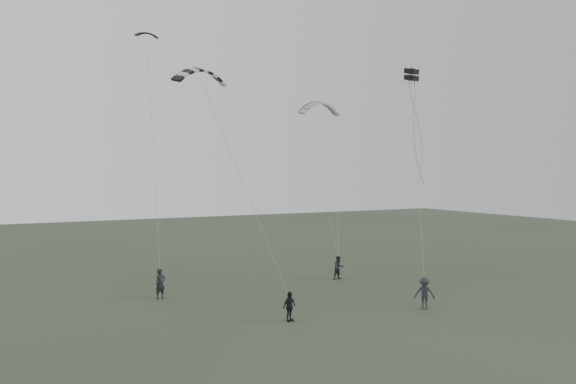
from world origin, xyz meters
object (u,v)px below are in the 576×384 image
flyer_left (160,284)px  flyer_right (339,268)px  kite_pale_large (320,103)px  kite_striped (201,70)px  kite_dark_small (147,33)px  kite_box (411,75)px  flyer_center (289,306)px  flyer_far (425,293)px

flyer_left → flyer_right: size_ratio=1.09×
kite_pale_large → kite_striped: kite_striped is taller
flyer_right → kite_striped: size_ratio=0.53×
kite_dark_small → kite_striped: 7.20m
kite_striped → kite_box: bearing=-21.2°
flyer_left → kite_box: kite_box is taller
flyer_right → kite_dark_small: (-13.71, 2.85, 16.70)m
kite_striped → kite_box: size_ratio=4.47×
flyer_center → kite_pale_large: kite_pale_large is taller
flyer_far → kite_pale_large: (1.99, 15.46, 13.05)m
flyer_right → flyer_center: 12.59m
kite_box → flyer_right: bearing=86.4°
flyer_center → kite_striped: kite_striped is taller
flyer_right → kite_pale_large: kite_pale_large is taller
flyer_left → kite_striped: kite_striped is taller
flyer_left → flyer_far: bearing=-53.4°
flyer_far → kite_dark_small: kite_dark_small is taller
flyer_left → flyer_right: bearing=-15.5°
flyer_center → kite_pale_large: (10.39, 14.17, 13.19)m
kite_dark_small → kite_box: kite_dark_small is taller
flyer_left → kite_pale_large: 20.74m
kite_pale_large → kite_striped: 15.99m
kite_box → kite_pale_large: bearing=70.9°
flyer_center → kite_dark_small: bearing=89.7°
flyer_far → kite_striped: kite_striped is taller
kite_dark_small → flyer_right: bearing=-18.6°
flyer_right → flyer_far: bearing=-96.6°
flyer_far → flyer_center: bearing=-143.6°
flyer_left → flyer_center: flyer_left is taller
flyer_far → kite_striped: size_ratio=0.56×
kite_striped → kite_box: 14.17m
flyer_left → flyer_center: 9.93m
flyer_right → flyer_far: (-0.53, -10.17, 0.06)m
flyer_far → kite_striped: bearing=-165.7°
flyer_far → kite_pale_large: 20.33m
kite_dark_small → kite_striped: (1.69, -6.16, -3.33)m
kite_dark_small → flyer_center: bearing=-74.7°
flyer_center → flyer_far: size_ratio=0.86×
kite_dark_small → kite_pale_large: bearing=2.3°
flyer_center → kite_box: size_ratio=2.15×
flyer_left → kite_dark_small: kite_dark_small is taller
flyer_right → flyer_center: flyer_right is taller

